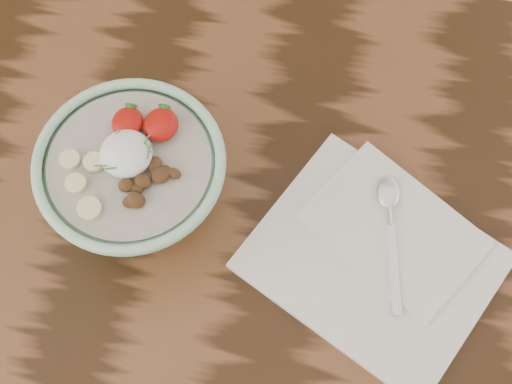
# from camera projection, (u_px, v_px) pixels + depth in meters

# --- Properties ---
(table) EXTENTS (1.60, 0.90, 0.75)m
(table) POSITION_uv_depth(u_px,v_px,m) (112.00, 284.00, 0.90)
(table) COLOR black
(table) RESTS_ON ground
(breakfast_bowl) EXTENTS (0.20, 0.20, 0.13)m
(breakfast_bowl) POSITION_uv_depth(u_px,v_px,m) (135.00, 179.00, 0.78)
(breakfast_bowl) COLOR #9FD6AE
(breakfast_bowl) RESTS_ON table
(napkin) EXTENTS (0.32, 0.30, 0.02)m
(napkin) POSITION_uv_depth(u_px,v_px,m) (377.00, 254.00, 0.81)
(napkin) COLOR white
(napkin) RESTS_ON table
(spoon) EXTENTS (0.05, 0.17, 0.01)m
(spoon) POSITION_uv_depth(u_px,v_px,m) (390.00, 211.00, 0.81)
(spoon) COLOR silver
(spoon) RESTS_ON napkin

